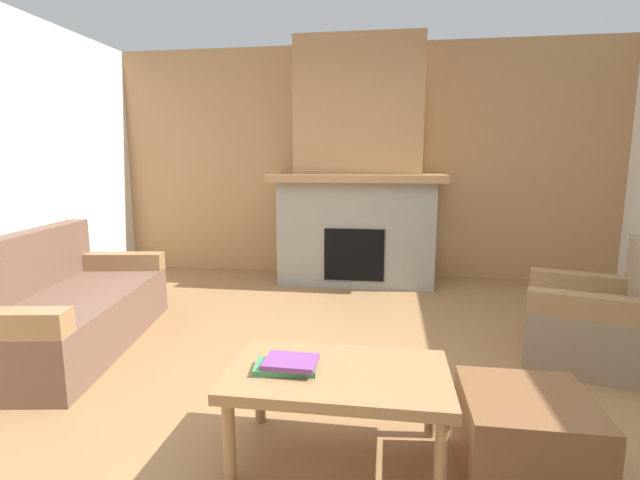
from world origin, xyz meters
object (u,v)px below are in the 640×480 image
Objects in this scene: armchair at (596,321)px; coffee_table at (338,382)px; ottoman at (525,440)px; couch at (63,310)px; fireplace at (358,180)px.

coffee_table is at bearing -141.29° from armchair.
coffee_table is 0.82m from ottoman.
armchair is at bearing 38.71° from coffee_table.
armchair is at bearing 59.03° from ottoman.
couch is 3.14m from ottoman.
fireplace is at bearing 48.88° from couch.
couch reaches higher than ottoman.
ottoman is (-0.81, -1.36, -0.09)m from armchair.
armchair is 2.07m from coffee_table.
armchair is at bearing 4.46° from couch.
fireplace is at bearing 131.50° from armchair.
couch is 2.37m from coffee_table.
armchair reaches higher than coffee_table.
armchair is 1.58m from ottoman.
couch is 2.01× the size of armchair.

